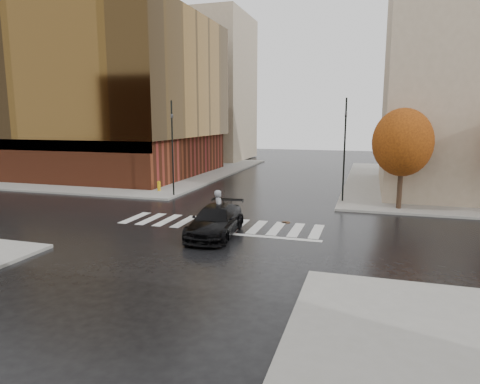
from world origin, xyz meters
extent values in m
plane|color=black|center=(0.00, 0.00, 0.00)|extent=(120.00, 120.00, 0.00)
cube|color=gray|center=(-21.00, 21.00, 0.07)|extent=(30.00, 30.00, 0.15)
cube|color=silver|center=(0.00, 0.50, 0.01)|extent=(12.00, 3.00, 0.01)
cube|color=brown|center=(-22.00, 18.00, 2.15)|extent=(26.00, 18.00, 4.00)
cube|color=beige|center=(-22.00, 9.20, 3.65)|extent=(26.00, 0.40, 1.00)
cube|color=brown|center=(-22.00, 18.00, 10.15)|extent=(27.00, 19.00, 12.00)
cube|color=tan|center=(-16.00, 37.00, 10.15)|extent=(14.00, 12.00, 20.00)
cylinder|color=#2F2115|center=(10.00, 7.40, 1.55)|extent=(0.32, 0.32, 2.80)
ellipsoid|color=#A74A10|center=(10.00, 7.40, 4.47)|extent=(3.80, 3.80, 4.37)
imported|color=black|center=(0.58, -1.80, 0.77)|extent=(2.51, 5.43, 1.54)
imported|color=#99280D|center=(0.59, -1.00, 0.52)|extent=(2.09, 1.37, 1.04)
imported|color=gray|center=(0.49, -1.00, 1.19)|extent=(0.75, 0.90, 2.11)
cylinder|color=black|center=(-6.30, 7.59, 3.72)|extent=(0.12, 0.12, 7.14)
imported|color=black|center=(-6.30, 7.59, 6.31)|extent=(0.20, 0.17, 0.89)
cylinder|color=black|center=(6.30, 9.00, 3.77)|extent=(0.12, 0.12, 7.24)
imported|color=black|center=(6.30, 9.00, 6.40)|extent=(0.17, 0.20, 0.91)
cylinder|color=#CB9A0B|center=(-8.31, 9.03, 0.48)|extent=(0.26, 0.26, 0.66)
sphere|color=#CB9A0B|center=(-8.31, 9.03, 0.81)|extent=(0.29, 0.29, 0.29)
cylinder|color=#4E311C|center=(3.54, 2.00, 0.01)|extent=(0.58, 0.58, 0.01)
camera|label=1|loc=(8.05, -21.94, 6.02)|focal=32.00mm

